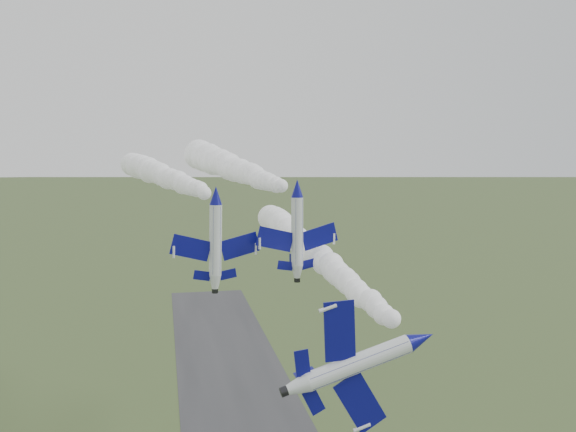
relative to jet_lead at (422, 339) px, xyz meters
name	(u,v)px	position (x,y,z in m)	size (l,w,h in m)	color
jet_lead	(422,339)	(0.00, 0.00, 0.00)	(4.25, 13.77, 10.94)	silver
smoke_trail_jet_lead	(311,251)	(-0.98, 36.65, 1.50)	(4.67, 65.76, 4.67)	white
jet_pair_left	(216,195)	(-14.71, 27.88, 10.10)	(11.05, 13.04, 3.22)	silver
smoke_trail_jet_pair_left	(160,175)	(-21.40, 61.52, 11.08)	(4.83, 61.80, 4.83)	white
jet_pair_right	(298,188)	(-4.61, 28.43, 10.79)	(10.95, 12.88, 3.18)	silver
smoke_trail_jet_pair_right	(230,166)	(-9.86, 58.92, 12.49)	(5.68, 56.04, 5.68)	white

